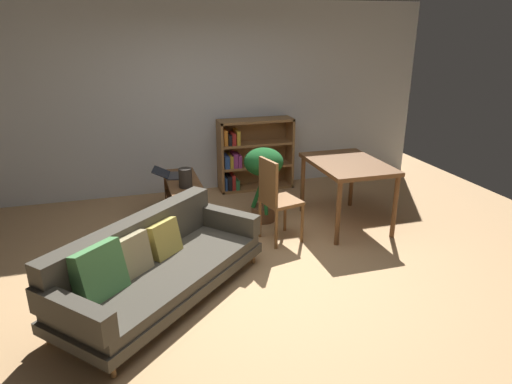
% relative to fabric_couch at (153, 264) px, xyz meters
% --- Properties ---
extents(ground_plane, '(8.16, 8.16, 0.00)m').
position_rel_fabric_couch_xyz_m(ground_plane, '(1.01, 0.14, -0.32)').
color(ground_plane, tan).
extents(back_wall_panel, '(6.80, 0.10, 2.70)m').
position_rel_fabric_couch_xyz_m(back_wall_panel, '(1.01, 2.84, 1.03)').
color(back_wall_panel, silver).
rests_on(back_wall_panel, ground_plane).
extents(fabric_couch, '(2.08, 2.02, 0.73)m').
position_rel_fabric_couch_xyz_m(fabric_couch, '(0.00, 0.00, 0.00)').
color(fabric_couch, olive).
rests_on(fabric_couch, ground_plane).
extents(media_console, '(0.39, 1.04, 0.54)m').
position_rel_fabric_couch_xyz_m(media_console, '(0.50, 1.65, -0.06)').
color(media_console, brown).
rests_on(media_console, ground_plane).
extents(open_laptop, '(0.49, 0.40, 0.11)m').
position_rel_fabric_couch_xyz_m(open_laptop, '(0.39, 1.84, 0.25)').
color(open_laptop, '#333338').
rests_on(open_laptop, media_console).
extents(desk_speaker, '(0.16, 0.16, 0.23)m').
position_rel_fabric_couch_xyz_m(desk_speaker, '(0.50, 1.38, 0.33)').
color(desk_speaker, '#2D2823').
rests_on(desk_speaker, media_console).
extents(potted_floor_plant, '(0.49, 0.54, 0.95)m').
position_rel_fabric_couch_xyz_m(potted_floor_plant, '(1.46, 1.38, 0.32)').
color(potted_floor_plant, brown).
rests_on(potted_floor_plant, ground_plane).
extents(dining_table, '(0.82, 1.15, 0.80)m').
position_rel_fabric_couch_xyz_m(dining_table, '(2.41, 1.00, 0.38)').
color(dining_table, brown).
rests_on(dining_table, ground_plane).
extents(dining_chair_near, '(0.46, 0.47, 0.98)m').
position_rel_fabric_couch_xyz_m(dining_chair_near, '(1.42, 0.77, 0.22)').
color(dining_chair_near, brown).
rests_on(dining_chair_near, ground_plane).
extents(bookshelf, '(1.12, 0.35, 1.06)m').
position_rel_fabric_couch_xyz_m(bookshelf, '(1.65, 2.65, 0.20)').
color(bookshelf, olive).
rests_on(bookshelf, ground_plane).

